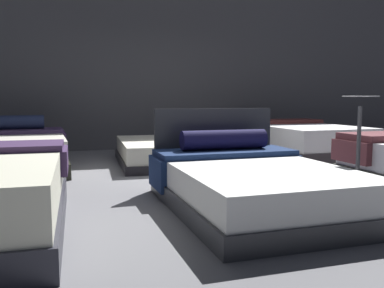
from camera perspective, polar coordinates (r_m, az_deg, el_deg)
ground_plane at (r=5.36m, az=0.75°, el=-4.75°), size 18.00×18.00×0.02m
showroom_back_wall at (r=8.55m, az=-6.32°, el=11.14°), size 18.00×0.06×3.50m
bed_1 at (r=3.91m, az=8.15°, el=-5.36°), size 1.56×2.18×0.90m
bed_3 at (r=6.44m, az=-23.67°, el=-0.98°), size 1.62×2.17×0.76m
bed_4 at (r=6.57m, az=-2.81°, el=-1.05°), size 1.76×2.13×0.37m
bed_5 at (r=7.48m, az=15.10°, el=0.43°), size 1.61×2.20×0.62m
price_sign at (r=4.47m, az=21.94°, el=-2.01°), size 0.28×0.24×1.04m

